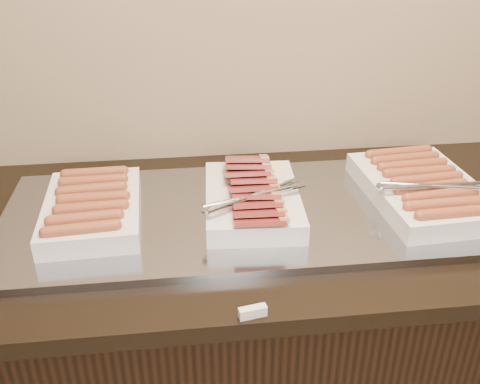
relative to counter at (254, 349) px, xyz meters
name	(u,v)px	position (x,y,z in m)	size (l,w,h in m)	color
counter	(254,349)	(0.00, 0.00, 0.00)	(2.06, 0.76, 0.90)	black
warming_tray	(250,213)	(-0.02, 0.00, 0.46)	(1.20, 0.50, 0.02)	#9396A0
dish_left	(92,208)	(-0.39, 0.00, 0.50)	(0.23, 0.34, 0.07)	silver
dish_center	(252,198)	(-0.01, 0.00, 0.50)	(0.27, 0.36, 0.09)	silver
dish_right	(423,188)	(0.42, 0.00, 0.50)	(0.28, 0.40, 0.08)	silver
label_holder	(253,312)	(-0.06, -0.36, 0.46)	(0.05, 0.02, 0.02)	silver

